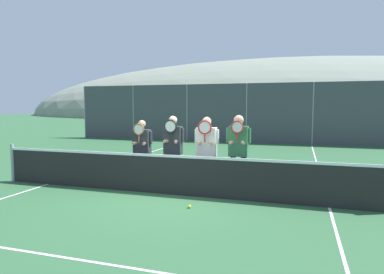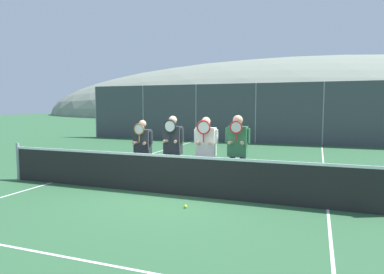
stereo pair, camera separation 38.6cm
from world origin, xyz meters
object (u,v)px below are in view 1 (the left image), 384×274
at_px(player_center_right, 207,147).
at_px(player_rightmost, 238,147).
at_px(player_leftmost, 142,148).
at_px(car_far_left, 165,122).
at_px(car_left_of_center, 239,124).
at_px(tennis_ball_on_court, 189,206).
at_px(car_center, 322,124).
at_px(player_center_left, 173,146).

bearing_deg(player_center_right, player_rightmost, 4.47).
height_order(player_leftmost, car_far_left, car_far_left).
relative_size(player_center_right, car_left_of_center, 0.39).
relative_size(car_far_left, tennis_ball_on_court, 67.58).
bearing_deg(car_center, player_center_left, -106.24).
xyz_separation_m(car_left_of_center, tennis_ball_on_court, (1.69, -15.73, -0.83)).
height_order(player_leftmost, car_left_of_center, car_left_of_center).
relative_size(player_center_left, car_far_left, 0.39).
relative_size(player_leftmost, car_left_of_center, 0.37).
xyz_separation_m(player_leftmost, car_center, (5.02, 14.39, -0.08)).
bearing_deg(tennis_ball_on_court, car_center, 78.12).
height_order(player_center_left, car_far_left, car_far_left).
xyz_separation_m(car_far_left, car_left_of_center, (5.17, 0.14, -0.06)).
distance_m(player_leftmost, player_center_left, 0.83).
bearing_deg(player_center_right, car_far_left, 115.70).
bearing_deg(car_left_of_center, tennis_ball_on_court, -83.87).
bearing_deg(tennis_ball_on_court, player_center_right, 91.01).
bearing_deg(player_leftmost, player_rightmost, 1.35).
bearing_deg(car_center, player_rightmost, -100.28).
bearing_deg(car_center, car_left_of_center, -179.46).
relative_size(player_center_right, player_rightmost, 0.97).
distance_m(player_leftmost, car_left_of_center, 14.35).
relative_size(car_center, tennis_ball_on_court, 62.73).
bearing_deg(car_far_left, player_rightmost, -61.81).
bearing_deg(tennis_ball_on_court, player_leftmost, 140.76).
bearing_deg(player_leftmost, player_center_right, -0.04).
xyz_separation_m(player_center_left, player_rightmost, (1.59, 0.06, 0.03)).
distance_m(player_leftmost, player_center_right, 1.68).
bearing_deg(car_left_of_center, player_center_left, -86.74).
bearing_deg(car_far_left, tennis_ball_on_court, -66.25).
height_order(car_far_left, car_center, car_far_left).
distance_m(car_left_of_center, tennis_ball_on_court, 15.85).
bearing_deg(car_center, tennis_ball_on_court, -101.88).
bearing_deg(car_center, car_far_left, -178.96).
xyz_separation_m(player_center_left, car_center, (4.19, 14.39, -0.15)).
xyz_separation_m(player_rightmost, car_far_left, (-7.58, 14.15, -0.16)).
bearing_deg(player_rightmost, player_leftmost, -178.65).
relative_size(player_center_left, car_center, 0.42).
relative_size(player_center_right, car_far_left, 0.39).
xyz_separation_m(player_leftmost, car_far_left, (-5.16, 14.21, -0.05)).
height_order(player_center_right, player_rightmost, player_rightmost).
bearing_deg(player_rightmost, car_left_of_center, 99.57).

